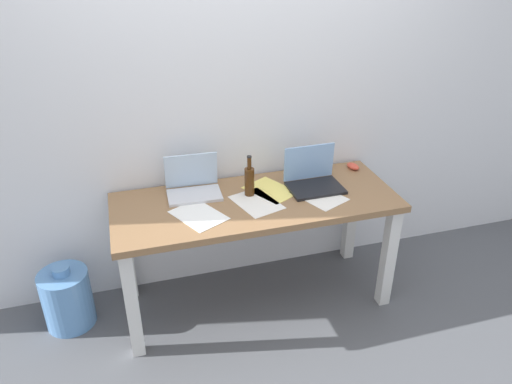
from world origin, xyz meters
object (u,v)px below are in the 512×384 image
desk (256,216)px  laptop_right (313,179)px  water_cooler_jug (67,298)px  computer_mouse (353,166)px  beer_bottle (249,181)px  laptop_left (193,186)px

desk → laptop_right: size_ratio=5.11×
desk → water_cooler_jug: 1.22m
computer_mouse → laptop_right: bearing=-166.9°
beer_bottle → computer_mouse: size_ratio=2.51×
desk → beer_bottle: (-0.02, 0.06, 0.20)m
laptop_right → water_cooler_jug: laptop_right is taller
beer_bottle → computer_mouse: bearing=11.8°
laptop_left → laptop_right: size_ratio=0.99×
water_cooler_jug → beer_bottle: bearing=-1.7°
laptop_left → beer_bottle: (0.31, -0.11, 0.04)m
computer_mouse → water_cooler_jug: size_ratio=0.24×
desk → laptop_right: 0.41m
computer_mouse → water_cooler_jug: bearing=172.1°
beer_bottle → computer_mouse: 0.76m
laptop_right → laptop_left: bearing=171.1°
laptop_right → water_cooler_jug: bearing=178.6°
desk → computer_mouse: bearing=17.0°
laptop_right → computer_mouse: laptop_right is taller
beer_bottle → water_cooler_jug: (-1.12, 0.03, -0.64)m
laptop_right → water_cooler_jug: 1.63m
computer_mouse → laptop_left: bearing=171.0°
beer_bottle → computer_mouse: (0.74, 0.16, -0.08)m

